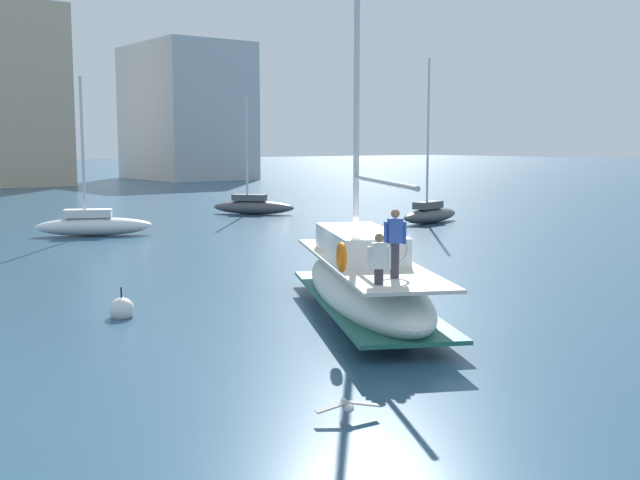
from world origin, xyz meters
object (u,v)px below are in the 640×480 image
Objects in this scene: moored_catamaran at (253,205)px; moored_ketch_distant at (430,213)px; main_sailboat at (365,281)px; seagull at (347,406)px; mooring_buoy at (122,310)px; moored_cutter_left at (93,224)px.

moored_ketch_distant reaches higher than moored_catamaran.
main_sailboat is 1.26× the size of moored_ketch_distant.
mooring_buoy reaches higher than seagull.
moored_cutter_left is (0.79, 21.58, -0.31)m from main_sailboat.
mooring_buoy is (-5.31, 3.52, -0.70)m from main_sailboat.
moored_catamaran is (13.23, 26.84, -0.33)m from main_sailboat.
mooring_buoy is (-6.10, -18.07, -0.39)m from moored_cutter_left.
main_sailboat is 10.75× the size of seagull.
moored_cutter_left is at bearing 71.35° from mooring_buoy.
moored_catamaran is at bearing 115.79° from moored_ketch_distant.
main_sailboat is 12.50× the size of mooring_buoy.
moored_cutter_left is (-12.44, -5.26, 0.02)m from moored_catamaran.
main_sailboat is 21.60m from moored_cutter_left.
moored_ketch_distant is at bearing -17.14° from moored_cutter_left.
main_sailboat is 24.48m from moored_ketch_distant.
moored_ketch_distant is at bearing 42.95° from seagull.
seagull is at bearing -137.05° from moored_ketch_distant.
main_sailboat is at bearing -33.51° from mooring_buoy.
moored_cutter_left reaches higher than mooring_buoy.
seagull is (-5.38, -5.98, -0.66)m from main_sailboat.
moored_catamaran is at bearing 22.91° from moored_cutter_left.
main_sailboat reaches higher than moored_catamaran.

